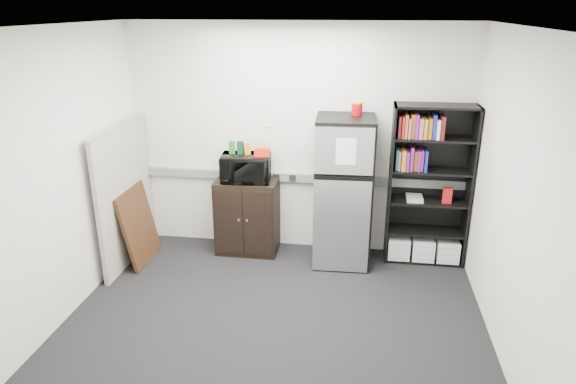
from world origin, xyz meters
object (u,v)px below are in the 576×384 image
object	(u,v)px
bookshelf	(429,187)
cabinet	(247,216)
refrigerator	(343,192)
microwave	(246,168)
cubicle_partition	(125,195)

from	to	relation	value
bookshelf	cabinet	bearing A→B (deg)	-178.24
refrigerator	microwave	bearing A→B (deg)	174.89
bookshelf	cubicle_partition	world-z (taller)	bookshelf
cubicle_partition	cabinet	xyz separation A→B (m)	(1.33, 0.42, -0.36)
bookshelf	cabinet	size ratio (longest dim) A/B	2.03
cabinet	refrigerator	world-z (taller)	refrigerator
cubicle_partition	microwave	world-z (taller)	cubicle_partition
microwave	refrigerator	world-z (taller)	refrigerator
bookshelf	cabinet	distance (m)	2.15
bookshelf	microwave	world-z (taller)	bookshelf
bookshelf	microwave	xyz separation A→B (m)	(-2.10, -0.08, 0.16)
microwave	refrigerator	distance (m)	1.17
bookshelf	microwave	bearing A→B (deg)	-177.81
cabinet	cubicle_partition	bearing A→B (deg)	-162.39
bookshelf	refrigerator	xyz separation A→B (m)	(-0.96, -0.14, -0.06)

